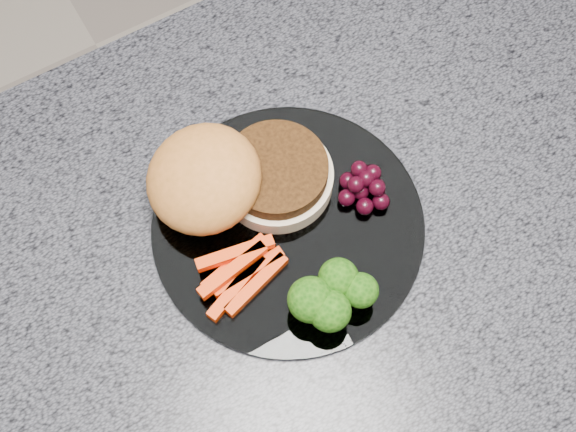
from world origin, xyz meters
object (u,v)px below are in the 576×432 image
object	(u,v)px
burger	(230,179)
grape_bunch	(365,186)
plate	(288,226)
island_cabinet	(313,351)

from	to	relation	value
burger	grape_bunch	distance (m)	0.13
plate	burger	size ratio (longest dim) A/B	1.46
island_cabinet	burger	xyz separation A→B (m)	(-0.06, 0.08, 0.50)
island_cabinet	burger	size ratio (longest dim) A/B	6.73
burger	grape_bunch	size ratio (longest dim) A/B	3.46
burger	grape_bunch	xyz separation A→B (m)	(0.11, -0.06, -0.01)
island_cabinet	plate	xyz separation A→B (m)	(-0.03, 0.02, 0.47)
plate	burger	bearing A→B (deg)	117.00
plate	grape_bunch	distance (m)	0.08
island_cabinet	burger	world-z (taller)	burger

